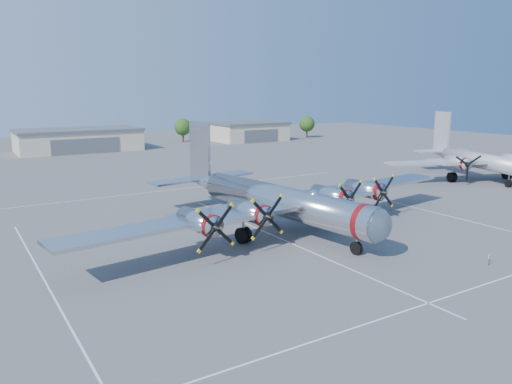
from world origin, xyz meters
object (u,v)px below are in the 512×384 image
twin_engine_east (474,179)px  tree_east (183,127)px  main_bomber_b29 (273,228)px  hangar_east (248,131)px  info_placard (489,257)px  hangar_center (79,140)px  tree_far_east (307,124)px

twin_engine_east → tree_east: bearing=119.1°
twin_engine_east → main_bomber_b29: bearing=-153.5°
hangar_east → twin_engine_east: size_ratio=0.61×
main_bomber_b29 → twin_engine_east: bearing=1.9°
twin_engine_east → info_placard: bearing=-126.5°
main_bomber_b29 → info_placard: bearing=-72.3°
hangar_east → info_placard: size_ratio=20.39×
hangar_center → twin_engine_east: hangar_center is taller
tree_far_east → twin_engine_east: tree_far_east is taller
hangar_east → info_placard: (-37.44, -101.56, -2.00)m
hangar_center → info_placard: bearing=-84.1°
hangar_center → tree_east: (30.00, 6.04, 1.51)m
tree_east → tree_far_east: 38.83m
tree_east → tree_far_east: same height
hangar_east → info_placard: bearing=-110.2°
info_placard → tree_far_east: bearing=37.3°
tree_east → info_placard: tree_east is taller
tree_far_east → info_placard: tree_far_east is taller
tree_east → info_placard: 109.39m
tree_east → twin_engine_east: 82.73m
main_bomber_b29 → twin_engine_east: main_bomber_b29 is taller
hangar_east → main_bomber_b29: bearing=-119.5°
tree_far_east → main_bomber_b29: (-66.45, -80.26, -4.22)m
main_bomber_b29 → info_placard: size_ratio=47.88×
hangar_center → info_placard: hangar_center is taller
tree_far_east → hangar_center: bearing=178.3°
hangar_center → twin_engine_east: size_ratio=0.85×
twin_engine_east → hangar_east: bearing=106.4°
tree_far_east → info_placard: bearing=-120.0°
tree_east → twin_engine_east: bearing=-78.2°
hangar_east → info_placard: 108.26m
hangar_center → twin_engine_east: bearing=-57.9°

